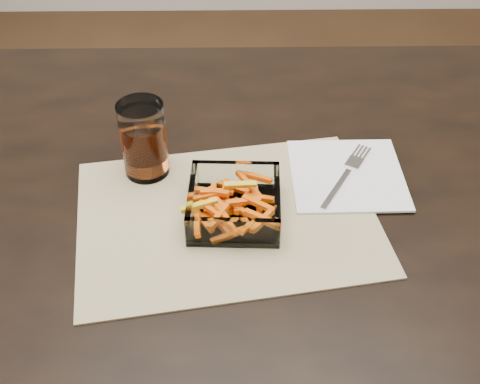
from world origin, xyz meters
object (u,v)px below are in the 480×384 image
dining_table (300,219)px  tumbler (144,142)px  glass_bowl (234,205)px  fork (347,174)px

dining_table → tumbler: (-0.26, 0.03, 0.15)m
glass_bowl → tumbler: size_ratio=1.10×
dining_table → glass_bowl: bearing=-143.7°
tumbler → fork: (0.33, -0.02, -0.05)m
dining_table → fork: size_ratio=9.73×
tumbler → fork: size_ratio=0.78×
fork → glass_bowl: bearing=-123.5°
glass_bowl → fork: size_ratio=0.86×
tumbler → dining_table: bearing=-5.8°
dining_table → tumbler: tumbler is taller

